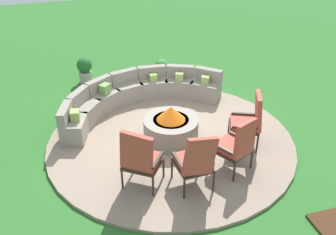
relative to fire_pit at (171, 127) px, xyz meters
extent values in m
plane|color=#2D6B28|center=(0.00, 0.00, -0.35)|extent=(24.00, 24.00, 0.00)
cylinder|color=gray|center=(0.00, 0.00, -0.32)|extent=(4.87, 4.87, 0.06)
cylinder|color=gray|center=(0.00, 0.00, -0.06)|extent=(1.08, 1.08, 0.46)
cylinder|color=black|center=(0.00, 0.00, 0.14)|extent=(0.70, 0.70, 0.06)
cone|color=orange|center=(0.00, 0.00, 0.31)|extent=(0.56, 0.56, 0.28)
cube|color=gray|center=(1.28, 1.41, -0.07)|extent=(0.78, 0.77, 0.43)
cube|color=gray|center=(1.38, 1.52, 0.28)|extent=(0.59, 0.55, 0.28)
cube|color=gray|center=(0.75, 1.75, -0.07)|extent=(0.77, 0.67, 0.43)
cube|color=gray|center=(0.81, 1.89, 0.28)|extent=(0.66, 0.40, 0.28)
cube|color=gray|center=(0.13, 1.90, -0.07)|extent=(0.68, 0.49, 0.43)
cube|color=gray|center=(0.14, 2.05, 0.28)|extent=(0.66, 0.21, 0.28)
cube|color=gray|center=(-0.50, 1.84, -0.07)|extent=(0.74, 0.60, 0.43)
cube|color=gray|center=(-0.53, 1.98, 0.28)|extent=(0.67, 0.32, 0.28)
cube|color=gray|center=(-1.07, 1.58, -0.07)|extent=(0.79, 0.74, 0.43)
cube|color=gray|center=(-1.15, 1.70, 0.28)|extent=(0.63, 0.50, 0.28)
cube|color=gray|center=(-1.53, 1.14, -0.07)|extent=(0.75, 0.79, 0.43)
cube|color=gray|center=(-1.64, 1.23, 0.28)|extent=(0.52, 0.62, 0.28)
cube|color=gray|center=(-1.82, 0.58, -0.07)|extent=(0.63, 0.75, 0.43)
cube|color=gray|center=(-1.96, 0.62, 0.28)|extent=(0.35, 0.67, 0.28)
cube|color=#93B756|center=(-1.77, 0.56, 0.24)|extent=(0.21, 0.23, 0.20)
cube|color=#93B756|center=(1.25, 1.37, 0.23)|extent=(0.23, 0.22, 0.18)
cube|color=#70A34C|center=(-1.04, 1.54, 0.25)|extent=(0.28, 0.28, 0.21)
cube|color=#93B756|center=(0.13, 1.85, 0.22)|extent=(0.16, 0.14, 0.16)
cube|color=#93B756|center=(0.73, 1.71, 0.23)|extent=(0.23, 0.22, 0.18)
cylinder|color=#2D2319|center=(-0.90, -0.76, -0.10)|extent=(0.04, 0.04, 0.38)
cylinder|color=#2D2319|center=(-0.46, -1.07, -0.10)|extent=(0.04, 0.04, 0.38)
cylinder|color=#2D2319|center=(-1.20, -1.17, -0.10)|extent=(0.04, 0.04, 0.38)
cylinder|color=#2D2319|center=(-0.75, -1.49, -0.10)|extent=(0.04, 0.04, 0.38)
cube|color=#2D2319|center=(-0.83, -1.12, 0.12)|extent=(0.79, 0.78, 0.05)
cube|color=#B24738|center=(-0.83, -1.12, 0.19)|extent=(0.73, 0.72, 0.09)
cube|color=#B24738|center=(-0.96, -1.31, 0.49)|extent=(0.51, 0.44, 0.75)
cube|color=#2D2319|center=(-1.04, -0.97, 0.25)|extent=(0.31, 0.41, 0.04)
cube|color=#2D2319|center=(-0.62, -1.27, 0.25)|extent=(0.31, 0.41, 0.04)
cylinder|color=#2D2319|center=(-0.33, -1.13, -0.10)|extent=(0.04, 0.04, 0.38)
cylinder|color=#2D2319|center=(0.19, -1.10, -0.10)|extent=(0.04, 0.04, 0.38)
cylinder|color=#2D2319|center=(-0.29, -1.69, -0.10)|extent=(0.04, 0.04, 0.38)
cylinder|color=#2D2319|center=(0.23, -1.66, -0.10)|extent=(0.04, 0.04, 0.38)
cube|color=#2D2319|center=(-0.05, -1.40, 0.12)|extent=(0.59, 0.63, 0.05)
cube|color=#B24738|center=(-0.05, -1.40, 0.19)|extent=(0.54, 0.58, 0.09)
cube|color=#B24738|center=(-0.03, -1.65, 0.47)|extent=(0.60, 0.12, 0.72)
cube|color=#2D2319|center=(-0.30, -1.41, 0.25)|extent=(0.08, 0.51, 0.04)
cube|color=#2D2319|center=(0.20, -1.38, 0.25)|extent=(0.08, 0.51, 0.04)
cylinder|color=#2D2319|center=(0.39, -1.08, -0.10)|extent=(0.04, 0.04, 0.38)
cylinder|color=#2D2319|center=(0.84, -0.82, -0.10)|extent=(0.04, 0.04, 0.38)
cylinder|color=#2D2319|center=(0.65, -1.54, -0.10)|extent=(0.04, 0.04, 0.38)
cylinder|color=#2D2319|center=(1.10, -1.29, -0.10)|extent=(0.04, 0.04, 0.38)
cube|color=#2D2319|center=(0.74, -1.18, 0.12)|extent=(0.76, 0.76, 0.05)
cube|color=#B24738|center=(0.74, -1.18, 0.19)|extent=(0.70, 0.70, 0.09)
cube|color=#B24738|center=(0.86, -1.39, 0.45)|extent=(0.52, 0.37, 0.67)
cube|color=#2D2319|center=(0.53, -1.30, 0.25)|extent=(0.28, 0.44, 0.04)
cube|color=#2D2319|center=(0.96, -1.06, 0.25)|extent=(0.28, 0.44, 0.04)
cylinder|color=#2D2319|center=(0.94, -0.69, -0.10)|extent=(0.04, 0.04, 0.38)
cylinder|color=#2D2319|center=(1.14, -0.22, -0.10)|extent=(0.04, 0.04, 0.38)
cylinder|color=#2D2319|center=(1.42, -0.90, -0.10)|extent=(0.04, 0.04, 0.38)
cylinder|color=#2D2319|center=(1.62, -0.42, -0.10)|extent=(0.04, 0.04, 0.38)
cube|color=#2D2319|center=(1.28, -0.56, 0.12)|extent=(0.73, 0.73, 0.05)
cube|color=#B24738|center=(1.28, -0.56, 0.19)|extent=(0.67, 0.67, 0.09)
cube|color=#B24738|center=(1.50, -0.65, 0.47)|extent=(0.31, 0.54, 0.69)
cube|color=#2D2319|center=(1.18, -0.78, 0.25)|extent=(0.45, 0.23, 0.04)
cube|color=#2D2319|center=(1.38, -0.33, 0.25)|extent=(0.45, 0.23, 0.04)
cylinder|color=brown|center=(0.60, 2.81, -0.22)|extent=(0.29, 0.29, 0.25)
sphere|color=#3D8E42|center=(0.60, 2.81, 0.06)|extent=(0.35, 0.35, 0.35)
cylinder|color=#A89E8E|center=(-1.32, 3.27, -0.20)|extent=(0.33, 0.33, 0.30)
sphere|color=#236028|center=(-1.32, 3.27, 0.13)|extent=(0.39, 0.39, 0.39)
sphere|color=#E55638|center=(-1.27, 3.27, 0.21)|extent=(0.15, 0.15, 0.15)
camera|label=1|loc=(-1.89, -6.16, 4.06)|focal=41.60mm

